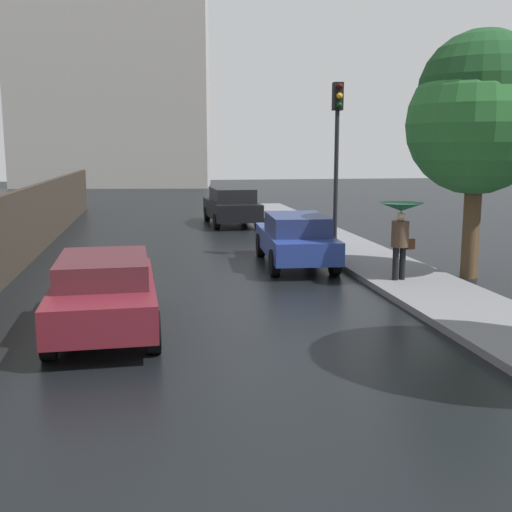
{
  "coord_description": "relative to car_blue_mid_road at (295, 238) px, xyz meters",
  "views": [
    {
      "loc": [
        -0.87,
        -3.91,
        3.11
      ],
      "look_at": [
        1.11,
        7.84,
        1.06
      ],
      "focal_mm": 43.74,
      "sensor_mm": 36.0,
      "label": 1
    }
  ],
  "objects": [
    {
      "name": "pedestrian_with_umbrella_near",
      "position": [
        1.77,
        -2.88,
        0.77
      ],
      "size": [
        1.02,
        1.02,
        1.78
      ],
      "rotation": [
        0.0,
        0.0,
        3.3
      ],
      "color": "black",
      "rests_on": "sidewalk_strip"
    },
    {
      "name": "traffic_light",
      "position": [
        1.32,
        0.71,
        2.67
      ],
      "size": [
        0.26,
        0.39,
        4.77
      ],
      "color": "black",
      "rests_on": "sidewalk_strip"
    },
    {
      "name": "street_tree_mid",
      "position": [
        3.9,
        -2.31,
        3.59
      ],
      "size": [
        3.02,
        3.02,
        5.86
      ],
      "color": "#4C3823",
      "rests_on": "ground"
    },
    {
      "name": "car_black_behind_camera",
      "position": [
        -0.51,
        9.47,
        0.05
      ],
      "size": [
        2.01,
        4.64,
        1.53
      ],
      "rotation": [
        0.0,
        0.0,
        0.03
      ],
      "color": "black",
      "rests_on": "ground"
    },
    {
      "name": "car_maroon_far_ahead",
      "position": [
        -4.65,
        -5.5,
        -0.03
      ],
      "size": [
        1.86,
        4.12,
        1.31
      ],
      "rotation": [
        0.0,
        0.0,
        3.17
      ],
      "color": "maroon",
      "rests_on": "ground"
    },
    {
      "name": "car_blue_mid_road",
      "position": [
        0.0,
        0.0,
        0.0
      ],
      "size": [
        1.95,
        4.53,
        1.4
      ],
      "rotation": [
        0.0,
        0.0,
        -0.06
      ],
      "color": "navy",
      "rests_on": "ground"
    },
    {
      "name": "distant_tower",
      "position": [
        -6.72,
        37.83,
        11.72
      ],
      "size": [
        16.47,
        8.37,
        24.93
      ],
      "color": "#9E9993",
      "rests_on": "ground"
    },
    {
      "name": "street_tree_far",
      "position": [
        3.78,
        -2.35,
        2.92
      ],
      "size": [
        3.29,
        3.29,
        5.33
      ],
      "color": "#4C3823",
      "rests_on": "ground"
    }
  ]
}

